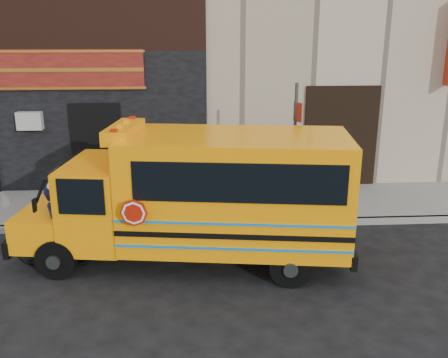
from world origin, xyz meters
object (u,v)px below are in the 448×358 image
school_bus (203,194)px  cyclist (58,228)px  bicycle (53,245)px  sign_pole (294,151)px

school_bus → cyclist: 3.04m
bicycle → cyclist: size_ratio=0.94×
school_bus → bicycle: 3.28m
sign_pole → bicycle: (-5.33, -1.80, -1.46)m
cyclist → sign_pole: bearing=-63.9°
school_bus → cyclist: (-2.97, -0.10, -0.65)m
bicycle → cyclist: cyclist is taller
school_bus → cyclist: size_ratio=4.14×
school_bus → sign_pole: 2.85m
cyclist → bicycle: bearing=83.5°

